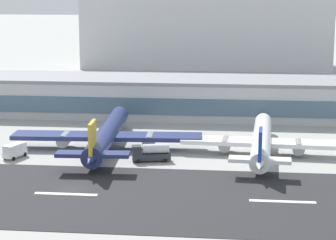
# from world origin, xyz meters

# --- Properties ---
(ground_plane) EXTENTS (1400.00, 1400.00, 0.00)m
(ground_plane) POSITION_xyz_m (0.00, 0.00, 0.00)
(ground_plane) COLOR #9E9E99
(runway_strip) EXTENTS (800.00, 37.62, 0.08)m
(runway_strip) POSITION_xyz_m (0.00, -2.82, 0.04)
(runway_strip) COLOR #262628
(runway_strip) RESTS_ON ground_plane
(runway_centreline_dash_4) EXTENTS (12.00, 1.20, 0.01)m
(runway_centreline_dash_4) POSITION_xyz_m (-0.18, -2.82, 0.09)
(runway_centreline_dash_4) COLOR white
(runway_centreline_dash_4) RESTS_ON runway_strip
(runway_centreline_dash_5) EXTENTS (12.00, 1.20, 0.01)m
(runway_centreline_dash_5) POSITION_xyz_m (40.00, -2.82, 0.09)
(runway_centreline_dash_5) COLOR white
(runway_centreline_dash_5) RESTS_ON runway_strip
(terminal_building) EXTENTS (213.03, 22.41, 11.42)m
(terminal_building) POSITION_xyz_m (18.38, 73.73, 5.71)
(terminal_building) COLOR #B7BABC
(terminal_building) RESTS_ON ground_plane
(distant_hotel_block) EXTENTS (113.85, 34.24, 48.43)m
(distant_hotel_block) POSITION_xyz_m (16.37, 191.93, 24.22)
(distant_hotel_block) COLOR #BCBCC1
(distant_hotel_block) RESTS_ON ground_plane
(airliner_gold_tail_gate_0) EXTENTS (45.52, 52.31, 10.91)m
(airliner_gold_tail_gate_0) POSITION_xyz_m (0.83, 30.76, 3.48)
(airliner_gold_tail_gate_0) COLOR navy
(airliner_gold_tail_gate_0) RESTS_ON ground_plane
(airliner_navy_tail_gate_1) EXTENTS (37.40, 48.25, 10.07)m
(airliner_navy_tail_gate_1) POSITION_xyz_m (37.20, 29.63, 3.21)
(airliner_navy_tail_gate_1) COLOR white
(airliner_navy_tail_gate_1) RESTS_ON ground_plane
(service_fuel_truck_0) EXTENTS (8.86, 4.36, 3.95)m
(service_fuel_truck_0) POSITION_xyz_m (12.69, 21.88, 2.03)
(service_fuel_truck_0) COLOR #2D3338
(service_fuel_truck_0) RESTS_ON ground_plane
(service_box_truck_2) EXTENTS (4.24, 6.46, 3.25)m
(service_box_truck_2) POSITION_xyz_m (-18.43, 21.58, 1.79)
(service_box_truck_2) COLOR white
(service_box_truck_2) RESTS_ON ground_plane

